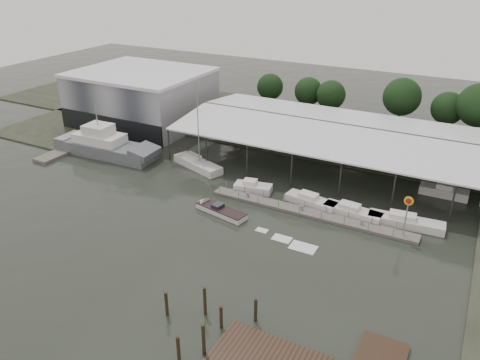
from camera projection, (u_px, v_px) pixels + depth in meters
The scene contains 17 objects.
ground at pixel (171, 221), 59.96m from camera, with size 200.00×200.00×0.00m, color #252B23.
land_strip_far at pixel (294, 126), 93.34m from camera, with size 140.00×30.00×0.30m.
land_strip_west at pixel (100, 113), 100.71m from camera, with size 20.00×40.00×0.30m.
storage_warehouse at pixel (142, 97), 93.34m from camera, with size 24.50×20.50×10.50m.
covered_boat_shed at pixel (364, 132), 72.40m from camera, with size 58.24×24.00×6.96m.
trawler_dock at pixel (79, 144), 83.68m from camera, with size 3.00×18.00×0.50m.
floating_dock at pixel (309, 213), 61.49m from camera, with size 28.00×2.00×1.40m.
shell_fuel_sign at pixel (407, 209), 54.79m from camera, with size 1.10×0.18×5.55m.
grey_trawler at pixel (106, 146), 79.35m from camera, with size 19.12×6.12×8.84m.
white_sailboat at pixel (197, 164), 74.88m from camera, with size 9.80×5.55×14.21m.
speedboat_underway at pixel (217, 209), 61.93m from camera, with size 18.89×5.47×2.00m.
moored_cruiser_0 at pixel (253, 187), 67.41m from camera, with size 5.68×3.19×1.70m.
moored_cruiser_1 at pixel (311, 201), 63.65m from camera, with size 7.44×3.26×1.70m.
moored_cruiser_2 at pixel (352, 212), 60.98m from camera, with size 7.75×2.85×1.70m.
moored_cruiser_3 at pixel (405, 221), 58.70m from camera, with size 9.41×3.01×1.70m.
mooring_pilings at pixel (205, 322), 41.90m from camera, with size 8.06×7.70×3.79m.
horizon_tree_line at pixel (433, 105), 84.95m from camera, with size 68.66×8.77×11.30m.
Camera 1 is at (32.13, -41.53, 30.73)m, focal length 35.00 mm.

